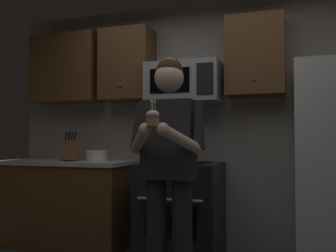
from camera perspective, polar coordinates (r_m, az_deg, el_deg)
wall_back at (r=4.00m, az=5.62°, el=0.12°), size 4.40×0.10×2.60m
oven_range at (r=3.72m, az=1.97°, el=-12.70°), size 0.76×0.70×0.93m
microwave at (r=3.82m, az=2.47°, el=6.55°), size 0.74×0.41×0.40m
cabinet_row_upper at (r=4.10m, az=-5.19°, el=9.23°), size 2.78×0.36×0.76m
counter_left at (r=4.29m, az=-15.16°, el=-11.20°), size 1.44×0.66×0.92m
knife_block at (r=4.15m, az=-14.45°, el=-3.57°), size 0.16×0.15×0.32m
bowl_large_white at (r=4.09m, az=-10.80°, el=-4.41°), size 0.24×0.24×0.11m
person at (r=2.78m, az=0.09°, el=-5.25°), size 0.60×0.48×1.76m
cupcake at (r=2.47m, az=-2.33°, el=1.26°), size 0.09×0.09×0.17m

